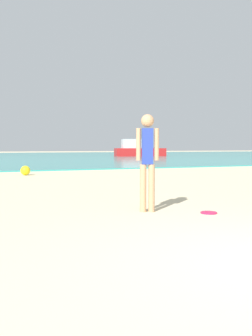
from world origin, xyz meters
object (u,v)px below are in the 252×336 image
(person_standing, at_px, (147,157))
(frisbee, at_px, (209,213))
(beach_ball, at_px, (25,171))
(boat_far, at_px, (138,150))

(person_standing, distance_m, frisbee, 1.47)
(person_standing, height_order, beach_ball, person_standing)
(frisbee, relative_size, beach_ball, 0.73)
(person_standing, height_order, frisbee, person_standing)
(beach_ball, bearing_deg, person_standing, -84.46)
(frisbee, relative_size, boat_far, 0.05)
(person_standing, relative_size, beach_ball, 4.42)
(person_standing, distance_m, boat_far, 38.42)
(frisbee, bearing_deg, person_standing, 149.06)
(beach_ball, bearing_deg, boat_far, 56.87)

